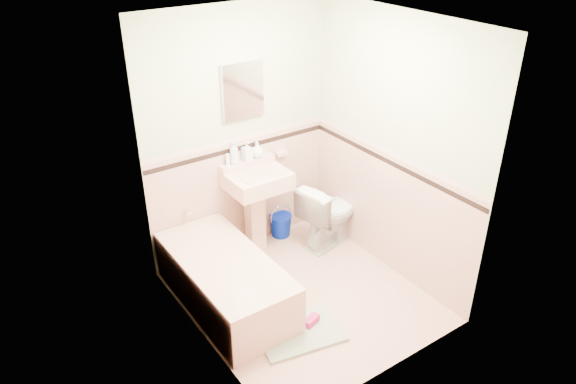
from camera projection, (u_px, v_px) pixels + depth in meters
floor at (303, 296)px, 5.08m from camera, size 2.20×2.20×0.00m
ceiling at (308, 22)px, 3.89m from camera, size 2.20×2.20×0.00m
wall_back at (239, 135)px, 5.28m from camera, size 2.50×0.00×2.50m
wall_front at (400, 238)px, 3.69m from camera, size 2.50×0.00×2.50m
wall_left at (195, 212)px, 3.99m from camera, size 0.00×2.50×2.50m
wall_right at (393, 149)px, 4.98m from camera, size 0.00×2.50×2.50m
wainscot_back at (242, 194)px, 5.58m from camera, size 2.00×0.00×2.00m
wainscot_front at (391, 311)px, 4.01m from camera, size 2.00×0.00×2.00m
wainscot_left at (203, 282)px, 4.30m from camera, size 0.00×2.20×2.20m
wainscot_right at (386, 211)px, 5.29m from camera, size 0.00×2.20×2.20m
accent_back at (240, 148)px, 5.33m from camera, size 2.00×0.00×2.00m
accent_front at (397, 252)px, 3.76m from camera, size 2.00×0.00×2.00m
accent_left at (199, 226)px, 4.06m from camera, size 0.00×2.20×2.20m
accent_right at (390, 163)px, 5.04m from camera, size 0.00×2.20×2.20m
cap_back at (240, 139)px, 5.28m from camera, size 2.00×0.00×2.00m
cap_front at (398, 240)px, 3.72m from camera, size 2.00×0.00×2.00m
cap_left at (198, 215)px, 4.01m from camera, size 0.00×2.20×2.20m
cap_right at (391, 153)px, 4.99m from camera, size 0.00×2.20×2.20m
bathtub at (226, 283)px, 4.90m from camera, size 0.70×1.50×0.45m
tub_faucet at (187, 211)px, 5.23m from camera, size 0.04×0.12×0.04m
sink at (258, 213)px, 5.51m from camera, size 0.59×0.49×0.93m
sink_faucet at (249, 165)px, 5.38m from camera, size 0.02×0.02×0.10m
medicine_cabinet at (243, 90)px, 5.07m from camera, size 0.43×0.04×0.54m
soap_dish at (281, 153)px, 5.63m from camera, size 0.12×0.07×0.04m
soap_bottle_left at (234, 153)px, 5.26m from camera, size 0.10×0.10×0.23m
soap_bottle_mid at (247, 151)px, 5.34m from camera, size 0.10×0.10×0.20m
soap_bottle_right at (257, 150)px, 5.41m from camera, size 0.17×0.17×0.16m
tube at (228, 160)px, 5.25m from camera, size 0.04×0.04×0.12m
toilet at (329, 213)px, 5.72m from camera, size 0.77×0.54×0.72m
bucket at (281, 225)px, 5.95m from camera, size 0.28×0.28×0.25m
bath_mat at (300, 333)px, 4.63m from camera, size 0.79×0.61×0.03m
shoe at (311, 320)px, 4.70m from camera, size 0.17×0.11×0.06m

